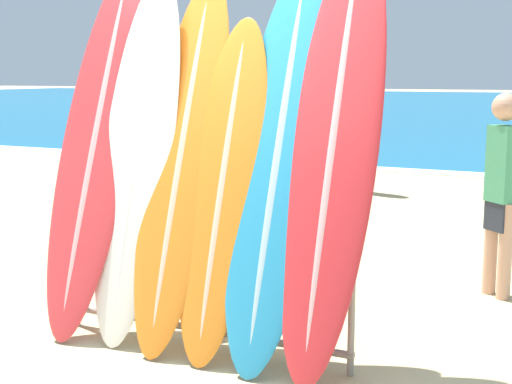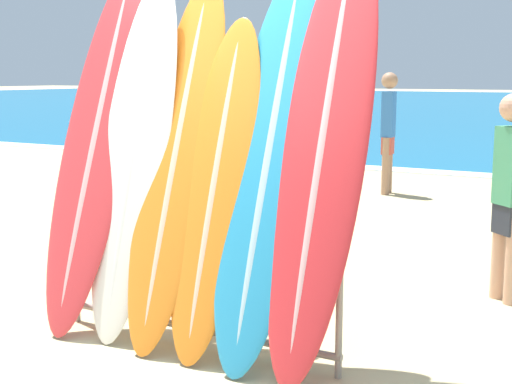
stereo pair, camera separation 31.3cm
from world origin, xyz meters
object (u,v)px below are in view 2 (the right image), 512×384
object	(u,v)px
surfboard_slot_1	(134,155)
person_near_water	(509,190)
surfboard_slot_0	(97,143)
person_far_right	(299,152)
person_far_left	(388,128)
surfboard_slot_4	(269,161)
surfboard_slot_5	(323,150)
surfboard_rack	(193,275)
surfboard_slot_2	(177,160)
surfboard_slot_3	(216,187)

from	to	relation	value
surfboard_slot_1	person_near_water	bearing A→B (deg)	42.03
surfboard_slot_0	person_near_water	world-z (taller)	surfboard_slot_0
surfboard_slot_0	person_far_right	bearing A→B (deg)	91.86
surfboard_slot_1	person_far_left	size ratio (longest dim) A/B	1.37
surfboard_slot_4	surfboard_slot_5	bearing A→B (deg)	2.59
surfboard_slot_5	person_far_left	size ratio (longest dim) A/B	1.48
surfboard_slot_1	person_far_left	bearing A→B (deg)	93.24
surfboard_rack	surfboard_slot_4	xyz separation A→B (m)	(0.48, 0.10, 0.73)
surfboard_slot_2	person_near_water	bearing A→B (deg)	46.79
surfboard_slot_0	surfboard_slot_5	bearing A→B (deg)	0.22
surfboard_slot_1	surfboard_slot_5	distance (m)	1.31
surfboard_slot_5	person_far_right	distance (m)	3.80
surfboard_slot_4	person_far_left	bearing A→B (deg)	102.21
person_far_right	surfboard_slot_4	bearing A→B (deg)	23.95
surfboard_rack	surfboard_slot_5	bearing A→B (deg)	8.16
surfboard_slot_2	surfboard_slot_3	bearing A→B (deg)	-9.35
surfboard_rack	surfboard_slot_1	bearing A→B (deg)	171.72
person_near_water	person_far_left	bearing A→B (deg)	-18.69
surfboard_rack	surfboard_slot_5	xyz separation A→B (m)	(0.81, 0.12, 0.81)
surfboard_rack	surfboard_slot_3	world-z (taller)	surfboard_slot_3
surfboard_slot_2	surfboard_slot_4	bearing A→B (deg)	1.24
surfboard_slot_0	surfboard_slot_3	world-z (taller)	surfboard_slot_0
surfboard_slot_0	person_far_left	xyz separation A→B (m)	(-0.01, 6.07, -0.30)
surfboard_slot_4	surfboard_slot_3	bearing A→B (deg)	-168.59
surfboard_slot_2	surfboard_slot_5	xyz separation A→B (m)	(0.98, 0.03, 0.11)
surfboard_slot_4	person_far_right	distance (m)	3.67
surfboard_slot_0	person_near_water	bearing A→B (deg)	37.09
surfboard_slot_0	surfboard_slot_2	xyz separation A→B (m)	(0.66, -0.02, -0.07)
surfboard_slot_4	surfboard_slot_2	bearing A→B (deg)	-178.76
person_far_right	surfboard_slot_2	bearing A→B (deg)	13.98
person_far_left	surfboard_slot_3	bearing A→B (deg)	3.16
person_near_water	person_far_right	world-z (taller)	person_far_right
surfboard_slot_1	person_far_left	distance (m)	6.12
surfboard_slot_0	surfboard_slot_1	xyz separation A→B (m)	(0.34, -0.04, -0.06)
surfboard_rack	surfboard_slot_3	distance (m)	0.58
surfboard_slot_1	person_near_water	world-z (taller)	surfboard_slot_1
surfboard_slot_4	surfboard_slot_5	world-z (taller)	surfboard_slot_5
surfboard_slot_2	surfboard_slot_5	distance (m)	0.98
surfboard_slot_3	person_far_left	size ratio (longest dim) A/B	1.19
surfboard_slot_2	surfboard_slot_0	bearing A→B (deg)	178.04
surfboard_slot_3	person_far_left	xyz separation A→B (m)	(-0.99, 6.15, -0.08)
surfboard_slot_1	surfboard_slot_2	distance (m)	0.32
person_near_water	surfboard_slot_3	bearing A→B (deg)	95.81
surfboard_rack	person_far_right	distance (m)	3.61
surfboard_slot_2	person_far_left	distance (m)	6.13
surfboard_slot_2	person_near_water	distance (m)	2.50
surfboard_slot_3	surfboard_slot_2	bearing A→B (deg)	170.65
person_far_right	surfboard_slot_5	bearing A→B (deg)	28.69
surfboard_rack	surfboard_slot_2	bearing A→B (deg)	152.95
surfboard_slot_1	person_near_water	xyz separation A→B (m)	(2.02, 1.82, -0.33)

